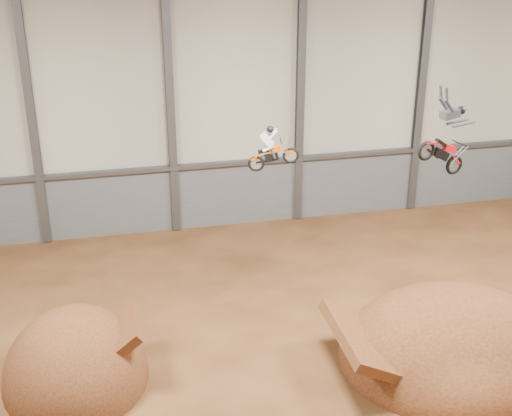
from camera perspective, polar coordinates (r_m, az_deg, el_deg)
The scene contains 12 objects.
floor at distance 26.47m, azimuth 4.84°, elevation -14.76°, with size 40.00×40.00×0.00m, color #432412.
back_wall at distance 36.50m, azimuth -1.64°, elevation 8.85°, with size 40.00×0.10×14.00m, color #BDB7A8.
lower_band_back at distance 38.12m, azimuth -1.52°, elevation 1.17°, with size 39.80×0.18×3.50m, color #5B5E63.
steel_rail at distance 37.32m, azimuth -1.51°, elevation 3.63°, with size 39.80×0.35×0.20m, color #47494F.
steel_column_1 at distance 35.90m, azimuth -17.60°, elevation 7.48°, with size 0.40×0.36×13.90m, color #47494F.
steel_column_2 at distance 35.86m, azimuth -6.88°, elevation 8.41°, with size 0.40×0.36×13.90m, color #47494F.
steel_column_3 at distance 37.05m, azimuth 3.55°, elevation 9.05°, with size 0.40×0.36×13.90m, color #47494F.
steel_column_4 at distance 39.34m, azimuth 13.07°, elevation 9.36°, with size 0.40×0.36×13.90m, color #47494F.
takeoff_ramp at distance 27.98m, azimuth -14.14°, elevation -13.09°, with size 5.31×6.13×5.31m, color #3D1E0F.
landing_ramp at distance 29.19m, azimuth 15.46°, elevation -11.51°, with size 8.97×7.94×5.18m, color #3D1E0F.
fmx_rider_a at distance 27.71m, azimuth 1.58°, elevation 5.07°, with size 2.02×0.77×1.83m, color #C14000, non-canonical shape.
fmx_rider_b at distance 27.42m, azimuth 14.46°, elevation 5.87°, with size 3.18×0.91×2.73m, color red, non-canonical shape.
Camera 1 is at (-6.48, -19.63, 16.54)m, focal length 50.00 mm.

